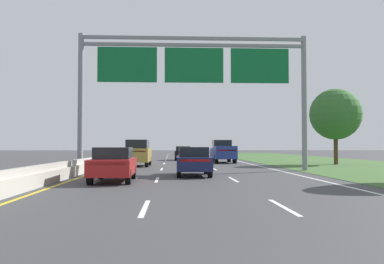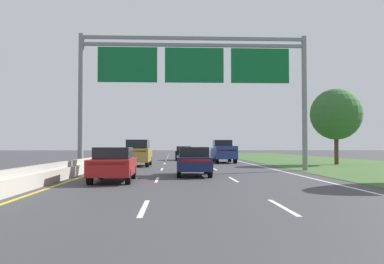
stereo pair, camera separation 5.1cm
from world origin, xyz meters
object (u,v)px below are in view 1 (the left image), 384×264
pickup_truck_blue (223,152)px  roadside_tree_mid (335,114)px  car_gold_left_lane_suv (138,152)px  car_navy_centre_lane_sedan (193,161)px  car_black_centre_lane_sedan (183,153)px  car_red_left_lane_sedan (114,164)px  overhead_sign_gantry (194,73)px

pickup_truck_blue → roadside_tree_mid: size_ratio=0.82×
pickup_truck_blue → car_gold_left_lane_suv: pickup_truck_blue is taller
pickup_truck_blue → car_navy_centre_lane_sedan: 17.55m
car_black_centre_lane_sedan → roadside_tree_mid: size_ratio=0.68×
car_red_left_lane_sedan → car_gold_left_lane_suv: bearing=-0.8°
overhead_sign_gantry → car_black_centre_lane_sedan: bearing=90.5°
car_gold_left_lane_suv → roadside_tree_mid: size_ratio=0.72×
roadside_tree_mid → pickup_truck_blue: bearing=153.0°
car_red_left_lane_sedan → car_black_centre_lane_sedan: size_ratio=1.00×
car_navy_centre_lane_sedan → car_gold_left_lane_suv: bearing=20.6°
overhead_sign_gantry → pickup_truck_blue: size_ratio=2.79×
car_gold_left_lane_suv → car_navy_centre_lane_sedan: bearing=-159.3°
car_black_centre_lane_sedan → pickup_truck_blue: bearing=-150.5°
overhead_sign_gantry → car_black_centre_lane_sedan: 20.66m
car_red_left_lane_sedan → roadside_tree_mid: (16.87, 15.95, 3.55)m
car_navy_centre_lane_sedan → roadside_tree_mid: (13.02, 12.43, 3.55)m
roadside_tree_mid → overhead_sign_gantry: bearing=-147.1°
pickup_truck_blue → car_black_centre_lane_sedan: size_ratio=1.21×
car_black_centre_lane_sedan → car_navy_centre_lane_sedan: same height
car_gold_left_lane_suv → car_red_left_lane_sedan: (0.05, -14.20, -0.28)m
overhead_sign_gantry → car_black_centre_lane_sedan: (-0.17, 19.89, -5.59)m
car_gold_left_lane_suv → car_black_centre_lane_sedan: size_ratio=1.06×
car_black_centre_lane_sedan → roadside_tree_mid: bearing=-130.4°
car_gold_left_lane_suv → pickup_truck_blue: bearing=-49.2°
pickup_truck_blue → car_navy_centre_lane_sedan: bearing=167.5°
overhead_sign_gantry → car_red_left_lane_sedan: overhead_sign_gantry is taller
car_gold_left_lane_suv → car_navy_centre_lane_sedan: 11.37m
pickup_truck_blue → car_red_left_lane_sedan: size_ratio=1.22×
car_gold_left_lane_suv → car_red_left_lane_sedan: size_ratio=1.07×
pickup_truck_blue → car_black_centre_lane_sedan: 7.85m
pickup_truck_blue → car_red_left_lane_sedan: pickup_truck_blue is taller
car_navy_centre_lane_sedan → overhead_sign_gantry: bearing=-3.0°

